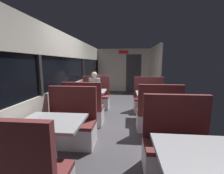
{
  "coord_description": "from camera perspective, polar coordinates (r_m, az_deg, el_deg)",
  "views": [
    {
      "loc": [
        0.15,
        -4.02,
        1.55
      ],
      "look_at": [
        -0.28,
        0.53,
        0.81
      ],
      "focal_mm": 23.95,
      "sensor_mm": 36.0,
      "label": 1
    }
  ],
  "objects": [
    {
      "name": "ground_plane",
      "position": [
        4.31,
        3.06,
        -12.05
      ],
      "size": [
        3.3,
        9.2,
        0.02
      ],
      "primitive_type": "cube",
      "color": "#423F44"
    },
    {
      "name": "carriage_end_bulkhead",
      "position": [
        8.22,
        4.76,
        6.29
      ],
      "size": [
        2.9,
        0.11,
        2.3
      ],
      "color": "beige",
      "rests_on": "ground_plane"
    },
    {
      "name": "bench_front_aisle_facing_entry",
      "position": [
        2.48,
        23.68,
        -21.19
      ],
      "size": [
        0.95,
        0.5,
        1.1
      ],
      "color": "silver",
      "rests_on": "ground_plane"
    },
    {
      "name": "dining_table_near_window",
      "position": [
        2.38,
        -22.0,
        -14.08
      ],
      "size": [
        0.9,
        0.7,
        0.74
      ],
      "color": "#9E9EA3",
      "rests_on": "ground_plane"
    },
    {
      "name": "carriage_window_panel_left",
      "position": [
        4.35,
        -16.32,
        2.97
      ],
      "size": [
        0.09,
        8.48,
        2.3
      ],
      "color": "beige",
      "rests_on": "ground_plane"
    },
    {
      "name": "seated_passenger",
      "position": [
        5.1,
        -6.57,
        -2.32
      ],
      "size": [
        0.47,
        0.55,
        1.26
      ],
      "color": "#26262D",
      "rests_on": "ground_plane"
    },
    {
      "name": "dining_table_front_aisle",
      "position": [
        1.77,
        32.01,
        -23.29
      ],
      "size": [
        0.9,
        0.7,
        0.74
      ],
      "color": "#9E9EA3",
      "rests_on": "ground_plane"
    },
    {
      "name": "bench_near_window_facing_entry",
      "position": [
        3.08,
        -15.5,
        -14.55
      ],
      "size": [
        0.95,
        0.5,
        1.1
      ],
      "color": "silver",
      "rests_on": "ground_plane"
    },
    {
      "name": "bench_rear_aisle_facing_entry",
      "position": [
        4.97,
        13.86,
        -5.31
      ],
      "size": [
        0.95,
        0.5,
        1.1
      ],
      "color": "silver",
      "rests_on": "ground_plane"
    },
    {
      "name": "carriage_aisle_panel_right",
      "position": [
        7.15,
        15.93,
        5.63
      ],
      "size": [
        0.08,
        2.4,
        2.3
      ],
      "primitive_type": "cube",
      "color": "beige",
      "rests_on": "ground_plane"
    },
    {
      "name": "bench_mid_window_facing_entry",
      "position": [
        5.22,
        -6.36,
        -4.41
      ],
      "size": [
        0.95,
        0.5,
        1.1
      ],
      "color": "silver",
      "rests_on": "ground_plane"
    },
    {
      "name": "bench_rear_aisle_facing_end",
      "position": [
        3.66,
        17.08,
        -10.77
      ],
      "size": [
        0.95,
        0.5,
        1.1
      ],
      "color": "silver",
      "rests_on": "ground_plane"
    },
    {
      "name": "dining_table_rear_aisle",
      "position": [
        4.23,
        15.39,
        -3.58
      ],
      "size": [
        0.9,
        0.7,
        0.74
      ],
      "color": "#9E9EA3",
      "rests_on": "ground_plane"
    },
    {
      "name": "bench_mid_window_facing_end",
      "position": [
        3.91,
        -10.57,
        -9.18
      ],
      "size": [
        0.95,
        0.5,
        1.1
      ],
      "color": "silver",
      "rests_on": "ground_plane"
    },
    {
      "name": "dining_table_mid_window",
      "position": [
        4.48,
        -8.24,
        -2.63
      ],
      "size": [
        0.9,
        0.7,
        0.74
      ],
      "color": "#9E9EA3",
      "rests_on": "ground_plane"
    }
  ]
}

